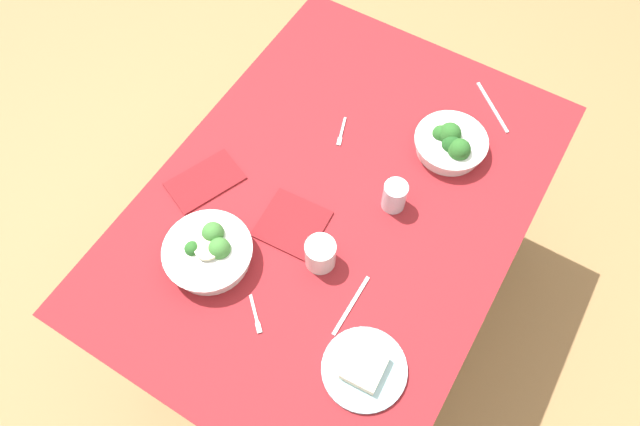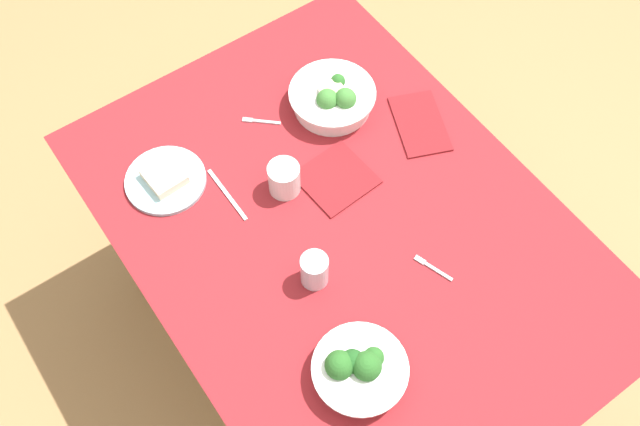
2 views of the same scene
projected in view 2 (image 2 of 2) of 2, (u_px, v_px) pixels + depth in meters
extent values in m
plane|color=#9E7547|center=(338.00, 333.00, 2.45)|extent=(6.00, 6.00, 0.00)
cube|color=maroon|center=(344.00, 228.00, 1.81)|extent=(1.38, 1.00, 0.01)
cube|color=brown|center=(344.00, 231.00, 1.83)|extent=(1.34, 0.97, 0.02)
cylinder|color=brown|center=(575.00, 373.00, 2.02)|extent=(0.07, 0.07, 0.71)
cylinder|color=brown|center=(332.00, 104.00, 2.50)|extent=(0.07, 0.07, 0.71)
cylinder|color=brown|center=(131.00, 217.00, 2.27)|extent=(0.07, 0.07, 0.71)
cylinder|color=white|center=(360.00, 372.00, 1.60)|extent=(0.19, 0.19, 0.04)
cylinder|color=white|center=(360.00, 368.00, 1.58)|extent=(0.22, 0.22, 0.01)
sphere|color=#286023|center=(340.00, 365.00, 1.57)|extent=(0.07, 0.07, 0.07)
sphere|color=#286023|center=(374.00, 357.00, 1.58)|extent=(0.05, 0.05, 0.05)
sphere|color=#286023|center=(367.00, 366.00, 1.57)|extent=(0.07, 0.07, 0.07)
sphere|color=#1E511E|center=(352.00, 361.00, 1.58)|extent=(0.05, 0.05, 0.05)
cylinder|color=white|center=(332.00, 100.00, 1.98)|extent=(0.21, 0.21, 0.05)
cylinder|color=white|center=(332.00, 93.00, 1.96)|extent=(0.24, 0.24, 0.01)
sphere|color=#286023|center=(338.00, 81.00, 1.97)|extent=(0.04, 0.04, 0.04)
sphere|color=#3D7A33|center=(345.00, 99.00, 1.93)|extent=(0.06, 0.06, 0.06)
sphere|color=#3D7A33|center=(327.00, 100.00, 1.93)|extent=(0.06, 0.06, 0.06)
cylinder|color=beige|center=(331.00, 90.00, 1.94)|extent=(0.07, 0.07, 0.01)
cylinder|color=#99C6D1|center=(166.00, 180.00, 1.87)|extent=(0.21, 0.21, 0.01)
cube|color=beige|center=(164.00, 176.00, 1.86)|extent=(0.10, 0.10, 0.03)
cylinder|color=silver|center=(284.00, 179.00, 1.83)|extent=(0.08, 0.08, 0.09)
cylinder|color=silver|center=(314.00, 270.00, 1.70)|extent=(0.07, 0.07, 0.09)
cube|color=#B7B7BC|center=(267.00, 122.00, 1.97)|extent=(0.06, 0.06, 0.00)
cube|color=#B7B7BC|center=(248.00, 120.00, 1.98)|extent=(0.03, 0.03, 0.00)
cube|color=#B7B7BC|center=(438.00, 272.00, 1.75)|extent=(0.08, 0.03, 0.00)
cube|color=#B7B7BC|center=(420.00, 260.00, 1.76)|extent=(0.03, 0.02, 0.00)
cube|color=#B7B7BC|center=(227.00, 195.00, 1.86)|extent=(0.18, 0.01, 0.00)
cube|color=maroon|center=(336.00, 178.00, 1.88)|extent=(0.18, 0.18, 0.01)
cube|color=maroon|center=(420.00, 124.00, 1.97)|extent=(0.24, 0.20, 0.01)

